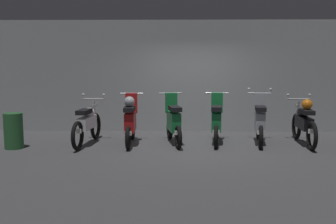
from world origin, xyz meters
name	(u,v)px	position (x,y,z in m)	size (l,w,h in m)	color
ground_plane	(196,146)	(0.00, 0.00, 0.00)	(80.00, 80.00, 0.00)	#424244
back_wall	(193,76)	(0.00, 2.05, 1.51)	(16.00, 0.30, 3.03)	#9EA0A3
motorbike_slot_0	(87,123)	(-2.53, 0.17, 0.49)	(0.59, 1.95, 1.15)	black
motorbike_slot_1	(130,120)	(-1.52, 0.18, 0.57)	(0.56, 1.68, 1.18)	black
motorbike_slot_2	(173,121)	(-0.51, 0.29, 0.52)	(0.57, 1.67, 1.18)	black
motorbike_slot_3	(217,121)	(0.51, 0.37, 0.52)	(0.56, 1.68, 1.18)	black
motorbike_slot_4	(260,121)	(1.52, 0.34, 0.53)	(0.58, 1.67, 1.29)	black
motorbike_slot_5	(304,122)	(2.53, 0.25, 0.53)	(0.59, 1.95, 1.15)	black
trash_bin	(14,131)	(-4.08, -0.33, 0.40)	(0.42, 0.42, 0.80)	#26592D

